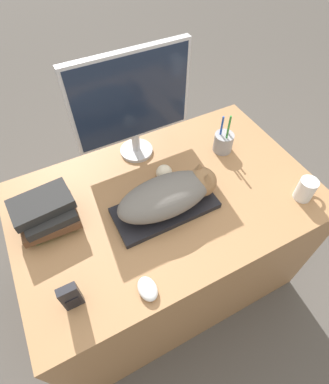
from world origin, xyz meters
name	(u,v)px	position (x,y,z in m)	size (l,w,h in m)	color
ground_plane	(200,334)	(0.00, 0.00, 0.00)	(12.00, 12.00, 0.00)	#4C4742
desk	(166,241)	(0.00, 0.39, 0.37)	(1.24, 0.79, 0.74)	#9E7047
keyboard	(165,208)	(-0.03, 0.34, 0.75)	(0.41, 0.19, 0.02)	black
cat	(172,194)	(-0.01, 0.34, 0.83)	(0.41, 0.18, 0.14)	#66605B
monitor	(132,102)	(0.00, 0.69, 1.02)	(0.50, 0.15, 0.48)	#B7B7BC
computer_mouse	(148,289)	(-0.24, 0.08, 0.76)	(0.06, 0.09, 0.03)	silver
coffee_mug	(306,189)	(0.50, 0.14, 0.79)	(0.10, 0.07, 0.10)	silver
pen_cup	(223,142)	(0.36, 0.52, 0.79)	(0.09, 0.09, 0.21)	#939399
baseball	(164,173)	(0.04, 0.49, 0.78)	(0.07, 0.07, 0.07)	beige
phone	(71,297)	(-0.46, 0.15, 0.80)	(0.06, 0.03, 0.12)	black
book_stack	(47,213)	(-0.45, 0.48, 0.81)	(0.22, 0.18, 0.14)	#2D6B38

